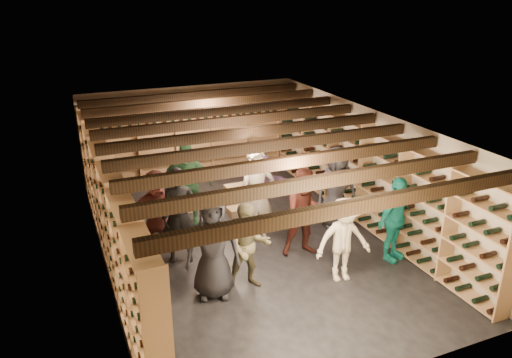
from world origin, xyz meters
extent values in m
plane|color=black|center=(0.00, 0.00, 0.00)|extent=(8.00, 8.00, 0.00)
cube|color=#C0AF95|center=(0.00, 4.00, 1.20)|extent=(5.50, 0.02, 2.40)
cube|color=#C0AF95|center=(0.00, -4.00, 1.20)|extent=(5.50, 0.02, 2.40)
cube|color=#C0AF95|center=(-2.75, 0.00, 1.20)|extent=(0.02, 8.00, 2.40)
cube|color=#C0AF95|center=(2.75, 0.00, 1.20)|extent=(0.02, 8.00, 2.40)
cube|color=beige|center=(0.00, 0.00, 2.40)|extent=(5.50, 8.00, 0.01)
cube|color=black|center=(0.00, -3.50, 2.26)|extent=(5.40, 0.12, 0.18)
cube|color=black|center=(0.00, -2.62, 2.26)|extent=(5.40, 0.12, 0.18)
cube|color=black|center=(0.00, -1.75, 2.26)|extent=(5.40, 0.12, 0.18)
cube|color=black|center=(0.00, -0.88, 2.26)|extent=(5.40, 0.12, 0.18)
cube|color=black|center=(0.00, 0.00, 2.26)|extent=(5.40, 0.12, 0.18)
cube|color=black|center=(0.00, 0.88, 2.26)|extent=(5.40, 0.12, 0.18)
cube|color=black|center=(0.00, 1.75, 2.26)|extent=(5.40, 0.12, 0.18)
cube|color=black|center=(0.00, 2.62, 2.26)|extent=(5.40, 0.12, 0.18)
cube|color=black|center=(0.00, 3.50, 2.26)|extent=(5.40, 0.12, 0.18)
cube|color=#A67950|center=(-2.57, 0.00, 1.07)|extent=(0.32, 7.50, 2.15)
cube|color=#A67950|center=(2.57, 0.00, 1.07)|extent=(0.32, 7.50, 2.15)
cube|color=#A67950|center=(0.00, 3.83, 1.07)|extent=(4.70, 0.30, 2.15)
cube|color=#A17E55|center=(-0.85, 1.98, 0.09)|extent=(0.57, 0.45, 0.17)
cube|color=#A17E55|center=(-0.85, 1.98, 0.26)|extent=(0.57, 0.45, 0.17)
cube|color=#A17E55|center=(-0.85, 1.98, 0.43)|extent=(0.57, 0.45, 0.17)
cube|color=#A17E55|center=(0.39, 1.74, 0.09)|extent=(0.51, 0.34, 0.17)
cube|color=#A17E55|center=(0.39, 1.74, 0.26)|extent=(0.51, 0.34, 0.17)
cube|color=#A17E55|center=(0.39, 1.74, 0.43)|extent=(0.51, 0.34, 0.17)
cube|color=#A17E55|center=(0.27, 1.30, 0.09)|extent=(0.52, 0.36, 0.17)
imported|color=black|center=(-1.21, -1.41, 0.89)|extent=(1.00, 0.80, 1.78)
imported|color=black|center=(-1.41, -0.12, 0.89)|extent=(0.74, 0.59, 1.78)
imported|color=brown|center=(-0.60, -1.42, 0.76)|extent=(0.84, 0.71, 1.52)
imported|color=#C7B598|center=(0.96, -1.82, 0.75)|extent=(1.05, 0.70, 1.51)
imported|color=#148475|center=(2.18, -1.59, 0.80)|extent=(1.02, 0.68, 1.61)
imported|color=brown|center=(-1.68, 0.48, 0.80)|extent=(1.53, 0.69, 1.60)
imported|color=gray|center=(0.16, 0.03, 0.95)|extent=(0.74, 0.53, 1.91)
imported|color=#411A13|center=(0.78, -0.79, 0.85)|extent=(0.94, 0.79, 1.70)
imported|color=#224828|center=(-0.89, 1.30, 0.91)|extent=(1.15, 0.73, 1.82)
imported|color=slate|center=(0.55, 0.70, 0.78)|extent=(1.51, 0.80, 1.56)
imported|color=#333237|center=(1.92, 0.00, 0.87)|extent=(0.92, 0.67, 1.74)
camera|label=1|loc=(-3.28, -8.08, 4.76)|focal=35.00mm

